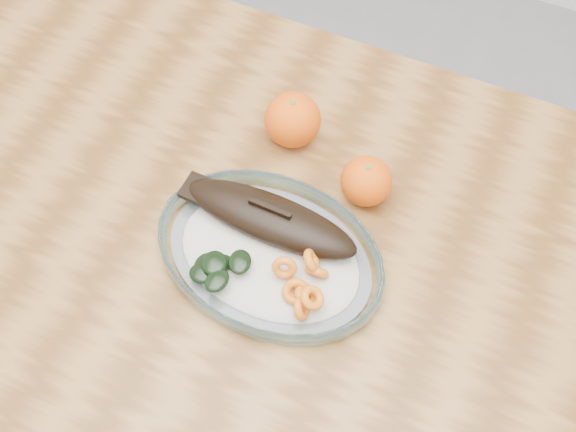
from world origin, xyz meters
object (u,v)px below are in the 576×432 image
(plated_meal, at_px, (270,251))
(orange_left, at_px, (293,120))
(orange_right, at_px, (366,181))
(dining_table, at_px, (221,259))

(plated_meal, relative_size, orange_left, 7.34)
(orange_right, bearing_deg, orange_left, 158.45)
(plated_meal, xyz_separation_m, orange_right, (0.08, 0.14, 0.02))
(plated_meal, height_order, orange_right, plated_meal)
(orange_left, bearing_deg, dining_table, -101.08)
(orange_left, height_order, orange_right, orange_left)
(plated_meal, xyz_separation_m, orange_left, (-0.05, 0.20, 0.02))
(plated_meal, relative_size, orange_right, 8.39)
(dining_table, relative_size, orange_left, 14.69)
(orange_left, relative_size, orange_right, 1.14)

